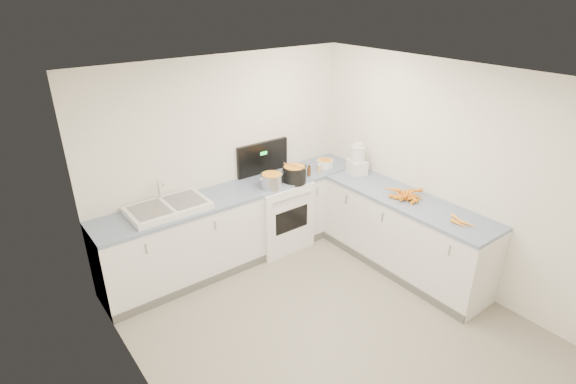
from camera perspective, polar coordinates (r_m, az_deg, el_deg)
floor at (r=4.83m, az=5.30°, el=-16.82°), size 3.50×4.00×0.00m
ceiling at (r=3.68m, az=6.85°, el=13.67°), size 3.50×4.00×0.00m
wall_back at (r=5.59m, az=-8.08°, el=4.17°), size 3.50×0.00×2.50m
wall_front at (r=3.24m, az=31.87°, el=-16.77°), size 3.50×0.00×2.50m
wall_left at (r=3.34m, az=-17.23°, el=-12.27°), size 0.00×4.00×2.50m
wall_right at (r=5.36m, az=19.86°, el=1.95°), size 0.00×4.00×2.50m
counter_back at (r=5.68m, az=-6.10°, el=-4.05°), size 3.50×0.62×0.94m
counter_right at (r=5.62m, az=14.48°, el=-5.11°), size 0.62×2.20×0.94m
stove at (r=5.93m, az=-1.50°, el=-2.53°), size 0.76×0.65×1.36m
sink at (r=5.10m, az=-14.99°, el=-1.91°), size 0.86×0.52×0.31m
steel_pot at (r=5.48m, az=-2.08°, el=1.34°), size 0.32×0.32×0.20m
black_pot at (r=5.66m, az=0.82°, el=2.24°), size 0.37×0.37×0.21m
wooden_spoon at (r=5.61m, az=0.82°, el=3.33°), size 0.11×0.32×0.01m
mixing_bowl at (r=6.13m, az=4.70°, el=3.62°), size 0.24×0.24×0.10m
extract_bottle at (r=5.83m, az=2.69°, el=2.65°), size 0.05×0.05×0.12m
spice_jar at (r=5.96m, az=3.96°, el=2.97°), size 0.05×0.05×0.09m
food_processor at (r=5.92m, az=8.79°, el=3.97°), size 0.27×0.30×0.42m
carrot_pile at (r=5.39m, az=14.83°, el=-0.43°), size 0.40×0.46×0.09m
peeled_carrots at (r=5.01m, az=21.13°, el=-3.58°), size 0.15×0.31×0.04m
peelings at (r=4.99m, az=-16.56°, el=-2.26°), size 0.16×0.18×0.01m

